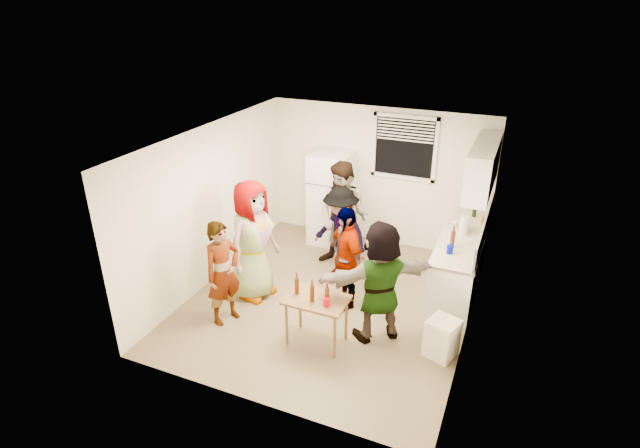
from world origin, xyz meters
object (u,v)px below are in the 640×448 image
at_px(wine_bottle, 474,216).
at_px(guest_black, 344,304).
at_px(refrigerator, 331,198).
at_px(blue_cup, 449,253).
at_px(trash_bin, 442,339).
at_px(red_cup, 326,306).
at_px(serving_table, 317,341).
at_px(guest_stripe, 227,319).
at_px(guest_grey, 256,294).
at_px(kettle, 462,230).
at_px(guest_back_right, 340,275).
at_px(guest_orange, 377,335).
at_px(guest_back_left, 343,266).
at_px(beer_bottle_table, 327,303).
at_px(beer_bottle_counter, 452,247).

height_order(wine_bottle, guest_black, wine_bottle).
bearing_deg(wine_bottle, refrigerator, -178.39).
xyz_separation_m(blue_cup, guest_black, (-1.38, -0.50, -0.90)).
bearing_deg(trash_bin, red_cup, -161.50).
relative_size(wine_bottle, blue_cup, 2.19).
bearing_deg(guest_black, serving_table, -47.82).
height_order(wine_bottle, guest_stripe, wine_bottle).
relative_size(wine_bottle, guest_grey, 0.15).
height_order(kettle, guest_back_right, kettle).
height_order(red_cup, guest_black, red_cup).
bearing_deg(guest_grey, guest_back_right, -32.02).
height_order(refrigerator, serving_table, refrigerator).
bearing_deg(kettle, guest_back_right, -139.28).
bearing_deg(serving_table, trash_bin, 13.49).
relative_size(guest_grey, guest_stripe, 1.22).
bearing_deg(wine_bottle, guest_stripe, -134.67).
xyz_separation_m(red_cup, guest_back_right, (-0.51, 1.82, -0.68)).
height_order(blue_cup, guest_orange, blue_cup).
bearing_deg(kettle, guest_orange, -89.67).
bearing_deg(guest_back_left, guest_back_right, -73.19).
bearing_deg(guest_orange, beer_bottle_table, 3.38).
relative_size(red_cup, guest_back_right, 0.07).
bearing_deg(refrigerator, blue_cup, -30.29).
height_order(refrigerator, beer_bottle_table, refrigerator).
relative_size(guest_stripe, guest_orange, 0.90).
bearing_deg(blue_cup, guest_grey, -163.91).
relative_size(beer_bottle_counter, guest_back_right, 0.16).
xyz_separation_m(wine_bottle, guest_stripe, (-2.93, -2.97, -0.90)).
xyz_separation_m(wine_bottle, red_cup, (-1.38, -3.02, -0.22)).
bearing_deg(guest_grey, beer_bottle_counter, -57.97).
relative_size(kettle, wine_bottle, 0.86).
bearing_deg(beer_bottle_counter, beer_bottle_table, -125.55).
height_order(beer_bottle_counter, guest_orange, beer_bottle_counter).
xyz_separation_m(kettle, blue_cup, (-0.04, -0.86, 0.00)).
bearing_deg(guest_back_right, wine_bottle, 49.98).
bearing_deg(serving_table, guest_grey, 152.44).
xyz_separation_m(serving_table, beer_bottle_table, (0.16, -0.04, 0.68)).
bearing_deg(beer_bottle_table, trash_bin, 16.37).
height_order(guest_stripe, guest_black, guest_black).
bearing_deg(red_cup, serving_table, 152.73).
bearing_deg(guest_black, beer_bottle_table, -38.73).
distance_m(kettle, red_cup, 2.75).
bearing_deg(guest_stripe, refrigerator, 11.95).
xyz_separation_m(wine_bottle, guest_grey, (-2.88, -2.24, -0.90)).
height_order(refrigerator, trash_bin, refrigerator).
relative_size(blue_cup, guest_grey, 0.07).
distance_m(kettle, guest_grey, 3.35).
height_order(red_cup, guest_grey, red_cup).
relative_size(guest_grey, guest_orange, 1.10).
height_order(refrigerator, wine_bottle, refrigerator).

